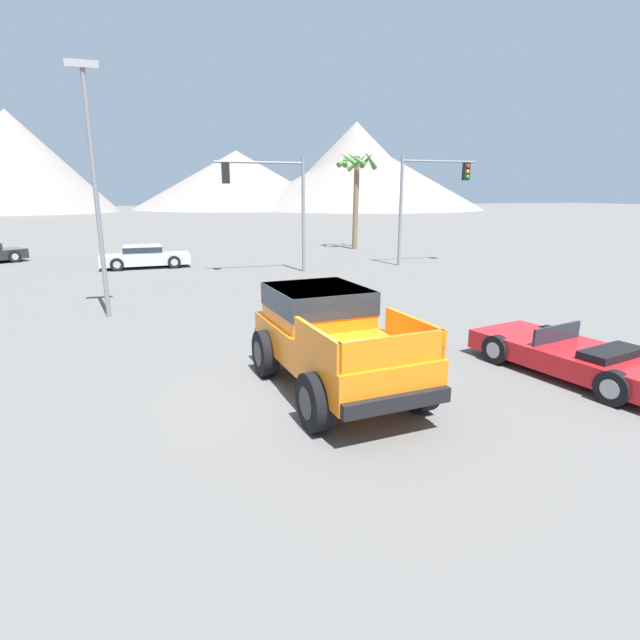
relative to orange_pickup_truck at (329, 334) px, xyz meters
name	(u,v)px	position (x,y,z in m)	size (l,w,h in m)	color
ground_plane	(312,385)	(-0.32, 0.14, -1.09)	(320.00, 320.00, 0.00)	#5B5956
orange_pickup_truck	(329,334)	(0.00, 0.00, 0.00)	(2.68, 4.89, 1.93)	orange
red_convertible_car	(576,357)	(5.22, -0.96, -0.69)	(2.72, 4.61, 0.99)	red
parked_car_silver	(144,256)	(-4.05, 18.64, -0.50)	(4.54, 2.13, 1.15)	#B7BABF
traffic_light_main	(269,192)	(1.91, 14.91, 2.73)	(4.24, 0.38, 5.42)	slate
traffic_light_crosswalk	(430,189)	(10.71, 15.43, 2.90)	(4.40, 0.38, 5.66)	slate
street_lamp_post	(93,169)	(-4.83, 7.61, 3.37)	(0.90, 0.24, 7.39)	slate
palm_tree_tall	(356,175)	(9.73, 23.81, 3.88)	(2.78, 2.85, 6.58)	brown
distant_mountain_range	(274,172)	(22.83, 111.46, 7.55)	(123.49, 65.54, 20.55)	gray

